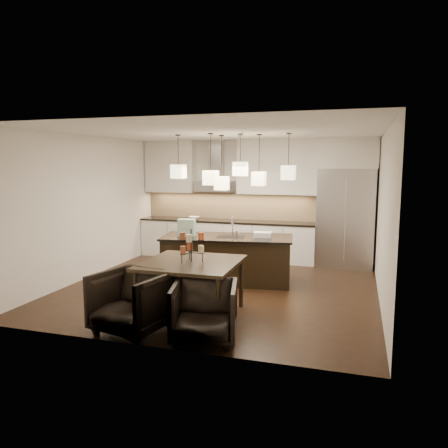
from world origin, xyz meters
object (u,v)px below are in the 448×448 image
(island_body, at_px, (227,260))
(dining_table, at_px, (192,289))
(refrigerator, at_px, (345,218))
(armchair_left, at_px, (132,302))
(armchair_right, at_px, (204,312))

(island_body, relative_size, dining_table, 1.74)
(refrigerator, relative_size, dining_table, 1.57)
(armchair_left, bearing_deg, island_body, 92.47)
(armchair_left, bearing_deg, dining_table, 69.58)
(island_body, height_order, dining_table, island_body)
(island_body, bearing_deg, armchair_left, -108.42)
(island_body, distance_m, armchair_left, 2.86)
(dining_table, relative_size, armchair_right, 1.64)
(island_body, height_order, armchair_left, island_body)
(armchair_right, bearing_deg, armchair_left, 167.05)
(armchair_right, bearing_deg, island_body, 87.35)
(island_body, relative_size, armchair_right, 2.85)
(armchair_left, bearing_deg, refrigerator, 73.60)
(refrigerator, bearing_deg, island_body, -137.59)
(armchair_right, bearing_deg, refrigerator, 58.11)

